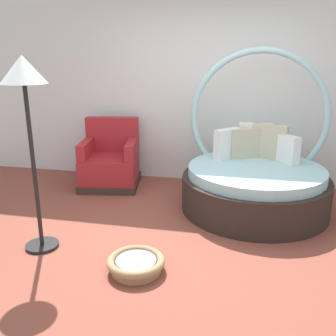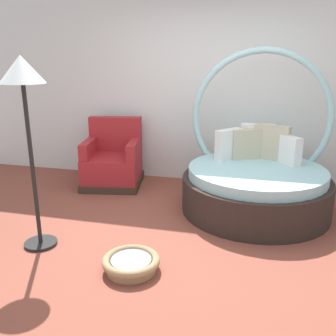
{
  "view_description": "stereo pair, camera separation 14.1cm",
  "coord_description": "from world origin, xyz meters",
  "px_view_note": "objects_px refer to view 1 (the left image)",
  "views": [
    {
      "loc": [
        0.55,
        -3.36,
        1.83
      ],
      "look_at": [
        -0.32,
        0.71,
        0.55
      ],
      "focal_mm": 39.91,
      "sensor_mm": 36.0,
      "label": 1
    },
    {
      "loc": [
        0.68,
        -3.33,
        1.83
      ],
      "look_at": [
        -0.32,
        0.71,
        0.55
      ],
      "focal_mm": 39.91,
      "sensor_mm": 36.0,
      "label": 2
    }
  ],
  "objects_px": {
    "round_daybed": "(255,177)",
    "floor_lamp": "(25,89)",
    "red_armchair": "(110,163)",
    "pet_basket": "(136,264)"
  },
  "relations": [
    {
      "from": "round_daybed",
      "to": "floor_lamp",
      "type": "distance_m",
      "value": 2.77
    },
    {
      "from": "red_armchair",
      "to": "pet_basket",
      "type": "distance_m",
      "value": 2.35
    },
    {
      "from": "red_armchair",
      "to": "floor_lamp",
      "type": "relative_size",
      "value": 0.52
    },
    {
      "from": "pet_basket",
      "to": "floor_lamp",
      "type": "bearing_deg",
      "value": 167.91
    },
    {
      "from": "round_daybed",
      "to": "pet_basket",
      "type": "distance_m",
      "value": 1.99
    },
    {
      "from": "red_armchair",
      "to": "pet_basket",
      "type": "xyz_separation_m",
      "value": [
        1.01,
        -2.1,
        -0.26
      ]
    },
    {
      "from": "red_armchair",
      "to": "pet_basket",
      "type": "bearing_deg",
      "value": -64.43
    },
    {
      "from": "floor_lamp",
      "to": "pet_basket",
      "type": "bearing_deg",
      "value": -12.09
    },
    {
      "from": "round_daybed",
      "to": "floor_lamp",
      "type": "xyz_separation_m",
      "value": [
        -2.05,
        -1.47,
        1.15
      ]
    },
    {
      "from": "red_armchair",
      "to": "floor_lamp",
      "type": "distance_m",
      "value": 2.23
    }
  ]
}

